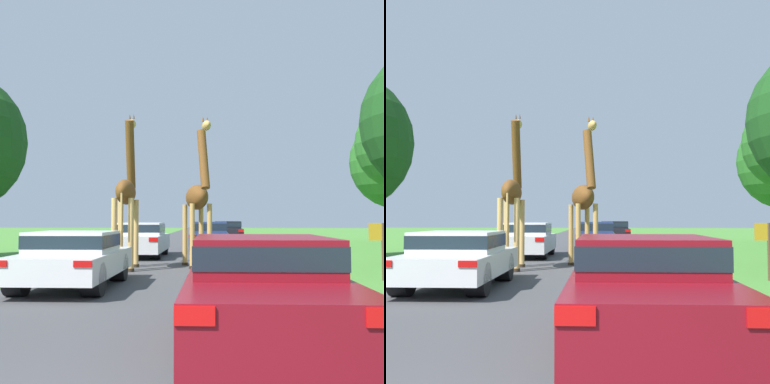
% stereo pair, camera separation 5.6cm
% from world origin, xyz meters
% --- Properties ---
extents(road, '(7.64, 120.00, 0.00)m').
position_xyz_m(road, '(0.00, 30.00, 0.00)').
color(road, '#424244').
rests_on(road, ground).
extents(giraffe_near_road, '(1.06, 2.51, 4.65)m').
position_xyz_m(giraffe_near_road, '(0.34, 13.61, 2.22)').
color(giraffe_near_road, tan).
rests_on(giraffe_near_road, ground).
extents(giraffe_companion, '(0.78, 2.76, 5.10)m').
position_xyz_m(giraffe_companion, '(-1.86, 13.03, 2.36)').
color(giraffe_companion, tan).
rests_on(giraffe_companion, ground).
extents(car_lead_maroon, '(1.82, 4.64, 1.32)m').
position_xyz_m(car_lead_maroon, '(1.48, 4.29, 0.71)').
color(car_lead_maroon, maroon).
rests_on(car_lead_maroon, ground).
extents(car_queue_right, '(1.79, 4.04, 1.39)m').
position_xyz_m(car_queue_right, '(1.68, 28.13, 0.75)').
color(car_queue_right, black).
rests_on(car_queue_right, ground).
extents(car_queue_left, '(1.85, 4.47, 1.39)m').
position_xyz_m(car_queue_left, '(-2.09, 17.75, 0.73)').
color(car_queue_left, silver).
rests_on(car_queue_left, ground).
extents(car_far_ahead, '(1.84, 4.26, 1.40)m').
position_xyz_m(car_far_ahead, '(0.63, 22.04, 0.75)').
color(car_far_ahead, navy).
rests_on(car_far_ahead, ground).
extents(car_verge_right, '(1.93, 4.16, 1.26)m').
position_xyz_m(car_verge_right, '(-2.30, 8.92, 0.69)').
color(car_verge_right, silver).
rests_on(car_verge_right, ground).
extents(sign_post, '(0.70, 0.08, 1.44)m').
position_xyz_m(sign_post, '(5.12, 10.51, 1.01)').
color(sign_post, '#4C3823').
rests_on(sign_post, ground).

